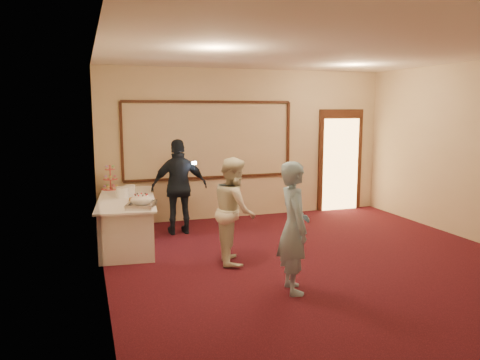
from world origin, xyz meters
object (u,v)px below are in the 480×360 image
(buffet_table, at_px, (127,221))
(plate_stack_b, at_px, (130,190))
(pavlova_tray, at_px, (141,202))
(guest, at_px, (179,187))
(plate_stack_a, at_px, (122,192))
(tart, at_px, (136,200))
(man, at_px, (294,227))
(woman, at_px, (234,210))
(cupcake_stand, at_px, (110,180))

(buffet_table, relative_size, plate_stack_b, 12.72)
(pavlova_tray, xyz_separation_m, guest, (0.81, 1.19, -0.01))
(pavlova_tray, xyz_separation_m, plate_stack_a, (-0.20, 0.89, 0.00))
(pavlova_tray, bearing_deg, tart, 92.51)
(plate_stack_a, bearing_deg, man, -57.23)
(man, bearing_deg, woman, 23.30)
(pavlova_tray, distance_m, guest, 1.44)
(buffet_table, relative_size, woman, 1.54)
(cupcake_stand, xyz_separation_m, man, (1.92, -3.67, -0.14))
(buffet_table, bearing_deg, cupcake_stand, 101.35)
(pavlova_tray, relative_size, man, 0.38)
(cupcake_stand, relative_size, guest, 0.29)
(pavlova_tray, xyz_separation_m, woman, (1.25, -0.60, -0.09))
(cupcake_stand, distance_m, guest, 1.29)
(pavlova_tray, height_order, tart, pavlova_tray)
(cupcake_stand, bearing_deg, pavlova_tray, -79.41)
(guest, bearing_deg, cupcake_stand, -25.15)
(pavlova_tray, distance_m, plate_stack_a, 0.91)
(pavlova_tray, distance_m, man, 2.47)
(plate_stack_b, bearing_deg, guest, 1.54)
(cupcake_stand, height_order, plate_stack_b, cupcake_stand)
(woman, bearing_deg, plate_stack_a, 55.08)
(buffet_table, height_order, tart, tart)
(plate_stack_a, bearing_deg, pavlova_tray, -77.26)
(tart, bearing_deg, pavlova_tray, -87.49)
(cupcake_stand, xyz_separation_m, woman, (1.58, -2.39, -0.18))
(tart, bearing_deg, buffet_table, 110.35)
(tart, bearing_deg, plate_stack_a, 115.13)
(buffet_table, height_order, pavlova_tray, pavlova_tray)
(pavlova_tray, bearing_deg, man, -49.98)
(buffet_table, relative_size, pavlova_tray, 3.93)
(man, bearing_deg, guest, 22.73)
(tart, distance_m, woman, 1.69)
(cupcake_stand, xyz_separation_m, plate_stack_b, (0.28, -0.61, -0.10))
(plate_stack_b, xyz_separation_m, man, (1.64, -3.06, -0.05))
(pavlova_tray, xyz_separation_m, tart, (-0.02, 0.51, -0.06))
(cupcake_stand, bearing_deg, tart, -76.29)
(plate_stack_b, distance_m, man, 3.47)
(plate_stack_b, bearing_deg, man, -61.83)
(woman, bearing_deg, buffet_table, 55.02)
(tart, bearing_deg, guest, 39.44)
(plate_stack_a, distance_m, woman, 2.08)
(pavlova_tray, bearing_deg, buffet_table, 99.71)
(plate_stack_a, height_order, plate_stack_b, plate_stack_a)
(plate_stack_a, distance_m, guest, 1.06)
(woman, bearing_deg, man, -154.38)
(plate_stack_b, height_order, woman, woman)
(buffet_table, xyz_separation_m, plate_stack_b, (0.09, 0.34, 0.46))
(tart, bearing_deg, cupcake_stand, 103.71)
(buffet_table, bearing_deg, woman, -45.86)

